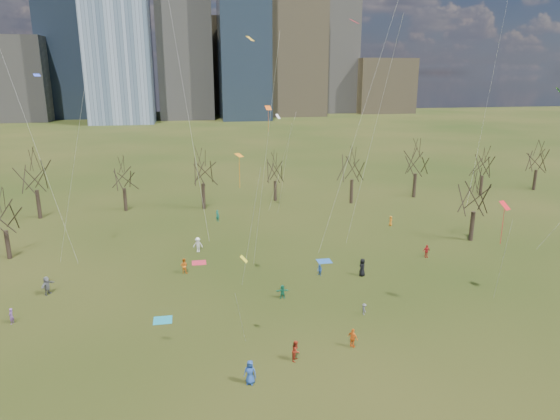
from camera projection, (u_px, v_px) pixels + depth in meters
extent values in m
plane|color=black|center=(306.00, 327.00, 42.23)|extent=(500.00, 500.00, 0.00)
cube|color=slate|center=(183.00, 11.00, 222.40)|extent=(24.00, 24.00, 95.00)
cube|color=#726347|center=(294.00, 40.00, 244.37)|extent=(28.00, 28.00, 72.00)
cube|color=#384C66|center=(71.00, 46.00, 231.35)|extent=(25.00, 25.00, 65.00)
cube|color=slate|center=(334.00, 57.00, 264.89)|extent=(22.00, 22.00, 58.00)
cube|color=#726347|center=(210.00, 66.00, 264.13)|extent=(30.00, 30.00, 48.00)
cube|color=slate|center=(10.00, 79.00, 221.28)|extent=(35.00, 30.00, 36.00)
cube|color=#726347|center=(380.00, 86.00, 268.59)|extent=(30.00, 28.00, 28.00)
cylinder|color=black|center=(39.00, 204.00, 73.10)|extent=(0.55, 0.55, 4.28)
cylinder|color=black|center=(125.00, 199.00, 77.22)|extent=(0.52, 0.52, 3.60)
cylinder|color=black|center=(203.00, 196.00, 78.34)|extent=(0.54, 0.54, 4.05)
cylinder|color=black|center=(275.00, 191.00, 83.41)|extent=(0.51, 0.51, 3.38)
cylinder|color=black|center=(351.00, 191.00, 81.68)|extent=(0.54, 0.54, 3.96)
cylinder|color=black|center=(414.00, 185.00, 85.69)|extent=(0.54, 0.54, 4.14)
cylinder|color=black|center=(481.00, 186.00, 86.96)|extent=(0.52, 0.52, 3.51)
cylinder|color=black|center=(535.00, 180.00, 90.96)|extent=(0.53, 0.53, 3.74)
cylinder|color=black|center=(8.00, 245.00, 57.29)|extent=(0.51, 0.51, 3.38)
cylinder|color=black|center=(472.00, 226.00, 63.40)|extent=(0.53, 0.53, 3.83)
cube|color=teal|center=(163.00, 320.00, 43.29)|extent=(1.60, 1.50, 0.03)
cube|color=blue|center=(324.00, 261.00, 56.85)|extent=(1.60, 1.50, 0.03)
cube|color=red|center=(199.00, 263.00, 56.37)|extent=(1.60, 1.50, 0.03)
imported|color=#234798|center=(250.00, 372.00, 34.25)|extent=(1.01, 0.85, 1.77)
imported|color=#A82C18|center=(296.00, 351.00, 37.07)|extent=(0.92, 0.99, 1.62)
imported|color=slate|center=(364.00, 309.00, 44.18)|extent=(0.43, 0.70, 1.06)
imported|color=orange|center=(353.00, 338.00, 38.85)|extent=(0.86, 0.97, 1.58)
imported|color=#1B7B56|center=(282.00, 292.00, 47.36)|extent=(1.26, 0.42, 1.36)
imported|color=black|center=(362.00, 267.00, 52.52)|extent=(1.08, 1.11, 1.93)
imported|color=#774B97|center=(11.00, 316.00, 42.53)|extent=(0.44, 0.58, 1.43)
imported|color=#2754AB|center=(320.00, 270.00, 52.67)|extent=(0.68, 0.74, 1.21)
imported|color=white|center=(198.00, 245.00, 59.63)|extent=(1.28, 0.92, 1.79)
imported|color=red|center=(426.00, 251.00, 57.86)|extent=(0.92, 0.44, 1.52)
imported|color=slate|center=(47.00, 285.00, 48.15)|extent=(1.26, 1.77, 1.85)
imported|color=orange|center=(391.00, 221.00, 69.90)|extent=(0.66, 0.80, 1.41)
imported|color=#197361|center=(217.00, 216.00, 71.94)|extent=(0.72, 0.73, 1.70)
imported|color=orange|center=(184.00, 266.00, 53.26)|extent=(0.99, 0.88, 1.67)
plane|color=orange|center=(239.00, 155.00, 43.84)|extent=(1.05, 1.04, 0.25)
cylinder|color=silver|center=(250.00, 232.00, 42.66)|extent=(1.02, 6.15, 12.36)
cylinder|color=orange|center=(240.00, 173.00, 44.26)|extent=(0.04, 0.04, 2.70)
plane|color=yellow|center=(250.00, 39.00, 46.13)|extent=(1.04, 1.05, 0.47)
cylinder|color=silver|center=(265.00, 167.00, 44.72)|extent=(1.06, 9.48, 22.41)
plane|color=red|center=(505.00, 205.00, 42.23)|extent=(1.24, 1.13, 0.66)
cylinder|color=silver|center=(502.00, 261.00, 41.39)|extent=(1.94, 3.83, 8.51)
cylinder|color=red|center=(502.00, 227.00, 42.73)|extent=(0.04, 0.04, 3.15)
cylinder|color=silver|center=(26.00, 120.00, 46.28)|extent=(5.50, 3.63, 30.31)
cylinder|color=silver|center=(185.00, 98.00, 52.83)|extent=(4.05, 3.84, 33.52)
plane|color=#239859|center=(559.00, 91.00, 51.94)|extent=(0.98, 1.15, 0.72)
plane|color=blue|center=(37.00, 75.00, 47.73)|extent=(1.08, 1.06, 0.26)
cylinder|color=silver|center=(71.00, 181.00, 46.64)|extent=(6.05, 8.82, 19.16)
plane|color=orange|center=(268.00, 108.00, 68.82)|extent=(1.24, 1.11, 0.56)
cylinder|color=silver|center=(281.00, 165.00, 66.99)|extent=(2.14, 8.38, 14.69)
cylinder|color=orange|center=(268.00, 121.00, 69.30)|extent=(0.04, 0.04, 3.00)
plane|color=yellow|center=(244.00, 259.00, 35.50)|extent=(0.68, 0.78, 0.45)
cylinder|color=silver|center=(241.00, 320.00, 33.59)|extent=(1.20, 5.65, 6.56)
cylinder|color=silver|center=(488.00, 97.00, 68.58)|extent=(0.48, 4.43, 32.28)
plane|color=white|center=(278.00, 116.00, 68.24)|extent=(0.95, 0.95, 0.64)
cylinder|color=silver|center=(284.00, 171.00, 65.81)|extent=(0.04, 8.96, 13.59)
cylinder|color=silver|center=(362.00, 116.00, 49.77)|extent=(7.02, 4.82, 30.41)
plane|color=red|center=(354.00, 21.00, 52.30)|extent=(1.36, 1.38, 0.48)
cylinder|color=silver|center=(371.00, 143.00, 51.72)|extent=(1.77, 8.46, 24.55)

